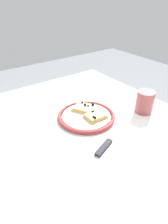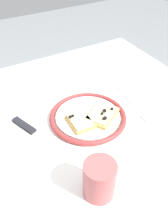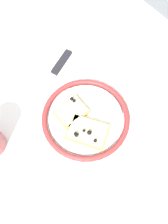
{
  "view_description": "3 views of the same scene",
  "coord_description": "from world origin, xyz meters",
  "px_view_note": "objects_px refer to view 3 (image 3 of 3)",
  "views": [
    {
      "loc": [
        0.48,
        -0.38,
        1.2
      ],
      "look_at": [
        -0.06,
        0.01,
        0.78
      ],
      "focal_mm": 31.48,
      "sensor_mm": 36.0,
      "label": 1
    },
    {
      "loc": [
        0.24,
        0.53,
        1.27
      ],
      "look_at": [
        -0.05,
        0.01,
        0.77
      ],
      "focal_mm": 40.35,
      "sensor_mm": 36.0,
      "label": 2
    },
    {
      "loc": [
        -0.25,
        0.2,
        1.4
      ],
      "look_at": [
        -0.05,
        0.03,
        0.78
      ],
      "focal_mm": 41.28,
      "sensor_mm": 36.0,
      "label": 3
    }
  ],
  "objects_px": {
    "dining_table": "(80,113)",
    "fork": "(127,169)",
    "pizza_slice_far": "(71,111)",
    "knife": "(56,71)",
    "pizza_slice_near": "(88,132)",
    "plate": "(86,118)"
  },
  "relations": [
    {
      "from": "knife",
      "to": "fork",
      "type": "bearing_deg",
      "value": 173.13
    },
    {
      "from": "fork",
      "to": "pizza_slice_far",
      "type": "bearing_deg",
      "value": 2.95
    },
    {
      "from": "plate",
      "to": "pizza_slice_near",
      "type": "bearing_deg",
      "value": 146.18
    },
    {
      "from": "dining_table",
      "to": "fork",
      "type": "xyz_separation_m",
      "value": [
        -0.23,
        0.04,
        0.11
      ]
    },
    {
      "from": "dining_table",
      "to": "pizza_slice_near",
      "type": "relative_size",
      "value": 7.85
    },
    {
      "from": "dining_table",
      "to": "pizza_slice_far",
      "type": "height_order",
      "value": "pizza_slice_far"
    },
    {
      "from": "dining_table",
      "to": "fork",
      "type": "distance_m",
      "value": 0.25
    },
    {
      "from": "fork",
      "to": "plate",
      "type": "bearing_deg",
      "value": -2.76
    },
    {
      "from": "knife",
      "to": "pizza_slice_far",
      "type": "bearing_deg",
      "value": 159.08
    },
    {
      "from": "plate",
      "to": "pizza_slice_far",
      "type": "relative_size",
      "value": 2.81
    },
    {
      "from": "plate",
      "to": "knife",
      "type": "xyz_separation_m",
      "value": [
        0.17,
        -0.03,
        -0.0
      ]
    },
    {
      "from": "dining_table",
      "to": "knife",
      "type": "xyz_separation_m",
      "value": [
        0.11,
        -0.01,
        0.11
      ]
    },
    {
      "from": "pizza_slice_near",
      "to": "fork",
      "type": "distance_m",
      "value": 0.14
    },
    {
      "from": "plate",
      "to": "fork",
      "type": "relative_size",
      "value": 1.18
    },
    {
      "from": "pizza_slice_far",
      "to": "knife",
      "type": "relative_size",
      "value": 0.36
    },
    {
      "from": "pizza_slice_near",
      "to": "knife",
      "type": "distance_m",
      "value": 0.22
    },
    {
      "from": "dining_table",
      "to": "pizza_slice_near",
      "type": "bearing_deg",
      "value": 151.87
    },
    {
      "from": "pizza_slice_far",
      "to": "fork",
      "type": "relative_size",
      "value": 0.42
    },
    {
      "from": "pizza_slice_near",
      "to": "knife",
      "type": "bearing_deg",
      "value": -15.29
    },
    {
      "from": "pizza_slice_far",
      "to": "fork",
      "type": "height_order",
      "value": "pizza_slice_far"
    },
    {
      "from": "plate",
      "to": "fork",
      "type": "distance_m",
      "value": 0.17
    },
    {
      "from": "dining_table",
      "to": "pizza_slice_near",
      "type": "height_order",
      "value": "pizza_slice_near"
    }
  ]
}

